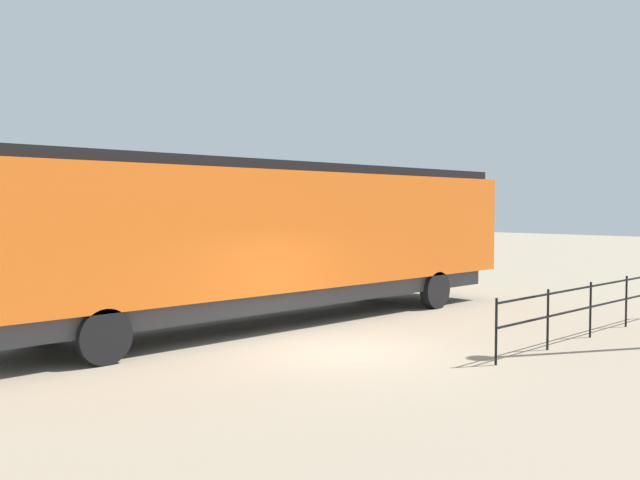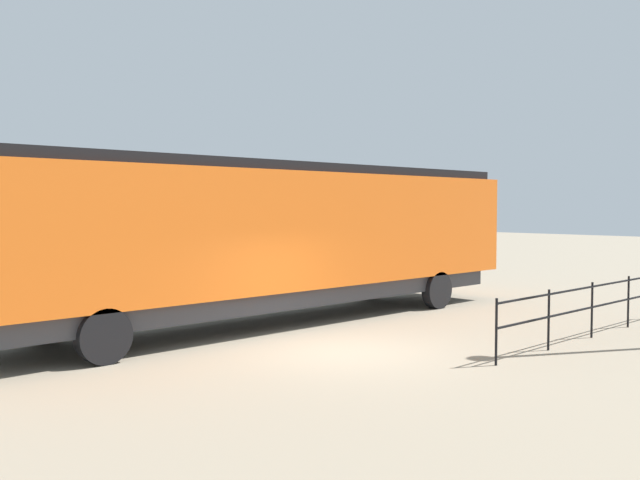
# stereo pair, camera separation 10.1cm
# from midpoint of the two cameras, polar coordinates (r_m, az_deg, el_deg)

# --- Properties ---
(ground_plane) EXTENTS (120.00, 120.00, 0.00)m
(ground_plane) POSITION_cam_midpoint_polar(r_m,az_deg,el_deg) (14.71, 2.15, -9.18)
(ground_plane) COLOR gray
(locomotive) EXTENTS (3.15, 16.52, 4.14)m
(locomotive) POSITION_cam_midpoint_polar(r_m,az_deg,el_deg) (18.30, -2.82, 0.53)
(locomotive) COLOR orange
(locomotive) RESTS_ON ground_plane
(platform_fence) EXTENTS (0.05, 8.13, 1.30)m
(platform_fence) POSITION_cam_midpoint_polar(r_m,az_deg,el_deg) (17.28, 21.64, -4.76)
(platform_fence) COLOR black
(platform_fence) RESTS_ON ground_plane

